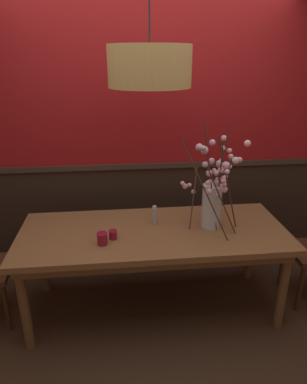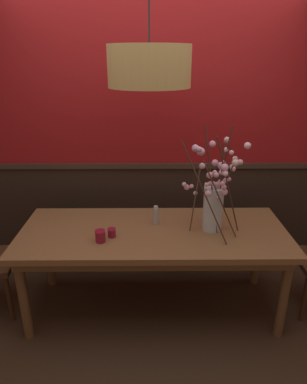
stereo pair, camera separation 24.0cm
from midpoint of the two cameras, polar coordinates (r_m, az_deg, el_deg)
ground_plane at (r=3.16m, az=2.28°, el=-18.36°), size 24.00×24.00×0.00m
back_wall at (r=3.23m, az=2.05°, el=11.11°), size 5.45×0.14×2.91m
dining_table at (r=2.79m, az=2.48°, el=-7.84°), size 2.10×0.85×0.74m
chair_far_side_left at (r=3.61m, az=-2.58°, el=-3.51°), size 0.45×0.45×0.89m
chair_far_side_right at (r=3.60m, az=5.98°, el=-3.60°), size 0.49×0.47×0.88m
vase_with_blossoms at (r=2.70m, az=12.47°, el=-1.43°), size 0.48×0.54×0.84m
candle_holder_nearer_center at (r=2.64m, az=-4.30°, el=-6.72°), size 0.07×0.07×0.07m
candle_holder_nearer_edge at (r=2.58m, az=-6.12°, el=-7.28°), size 0.08×0.08×0.09m
condiment_bottle at (r=2.82m, az=2.84°, el=-3.91°), size 0.04×0.04×0.16m
pendant_lamp at (r=2.41m, az=2.33°, el=19.96°), size 0.55×0.55×1.08m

